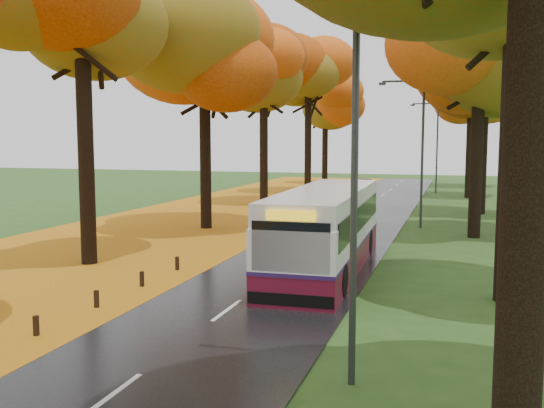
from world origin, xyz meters
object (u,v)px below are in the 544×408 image
at_px(bus, 326,227).
at_px(car_dark, 354,188).
at_px(streetlamp_near, 342,145).
at_px(car_white, 319,203).
at_px(car_silver, 339,194).
at_px(streetlamp_mid, 418,141).
at_px(streetlamp_far, 434,140).

distance_m(bus, car_dark, 29.49).
xyz_separation_m(streetlamp_near, bus, (-2.43, 10.09, -3.12)).
xyz_separation_m(car_white, car_silver, (0.00, 6.77, 0.02)).
bearing_deg(bus, streetlamp_mid, 76.68).
bearing_deg(car_silver, streetlamp_near, -82.57).
bearing_deg(car_white, streetlamp_mid, -44.04).
height_order(streetlamp_near, streetlamp_far, same).
bearing_deg(bus, car_silver, 97.91).
distance_m(car_white, car_dark, 13.36).
height_order(streetlamp_mid, streetlamp_far, same).
relative_size(streetlamp_mid, car_silver, 1.82).
relative_size(car_white, car_silver, 0.95).
distance_m(streetlamp_far, bus, 34.14).
distance_m(bus, car_white, 16.35).
bearing_deg(car_dark, car_silver, -79.50).
bearing_deg(car_silver, streetlamp_mid, -63.04).
xyz_separation_m(streetlamp_near, car_dark, (-6.30, 39.32, -4.00)).
bearing_deg(car_white, bus, -88.22).
height_order(car_white, car_dark, car_white).
relative_size(streetlamp_near, car_dark, 1.73).
bearing_deg(streetlamp_near, streetlamp_far, 90.00).
bearing_deg(bus, car_dark, 95.75).
xyz_separation_m(streetlamp_mid, streetlamp_far, (0.00, 22.00, 0.00)).
bearing_deg(streetlamp_near, car_dark, 99.10).
bearing_deg(car_dark, streetlamp_far, 47.14).
distance_m(streetlamp_far, car_dark, 8.81).
relative_size(bus, car_white, 2.72).
xyz_separation_m(streetlamp_mid, car_white, (-6.30, 3.95, -3.96)).
bearing_deg(streetlamp_near, bus, 103.54).
relative_size(streetlamp_mid, car_white, 1.92).
height_order(car_silver, car_dark, car_silver).
height_order(car_white, car_silver, car_silver).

